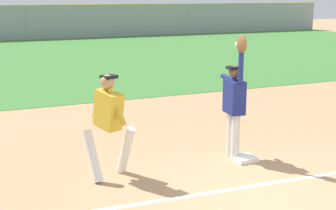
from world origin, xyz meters
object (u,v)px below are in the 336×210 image
at_px(baseball, 237,44).
at_px(fielder, 235,99).
at_px(runner, 109,119).
at_px(first_base, 244,159).
at_px(parked_car_blue, 47,26).
at_px(parked_car_green, 110,24).

bearing_deg(baseball, fielder, 61.88).
bearing_deg(runner, fielder, -21.37).
relative_size(first_base, fielder, 0.17).
height_order(fielder, runner, fielder).
bearing_deg(baseball, parked_car_blue, 86.99).
height_order(first_base, parked_car_green, parked_car_green).
xyz_separation_m(baseball, parked_car_green, (6.18, 28.58, -1.43)).
bearing_deg(parked_car_green, parked_car_blue, 171.52).
bearing_deg(parked_car_blue, first_base, -95.88).
relative_size(fielder, parked_car_green, 0.50).
height_order(fielder, baseball, fielder).
xyz_separation_m(first_base, parked_car_blue, (1.34, 29.02, 0.63)).
xyz_separation_m(runner, parked_car_green, (8.47, 28.49, -0.32)).
xyz_separation_m(parked_car_blue, parked_car_green, (4.66, -0.35, 0.00)).
bearing_deg(parked_car_blue, parked_car_green, -7.54).
relative_size(first_base, runner, 0.22).
height_order(first_base, fielder, fielder).
bearing_deg(fielder, baseball, 67.40).
height_order(first_base, runner, runner).
bearing_deg(first_base, parked_car_blue, 87.36).
bearing_deg(fielder, first_base, 126.16).
distance_m(parked_car_blue, parked_car_green, 4.68).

